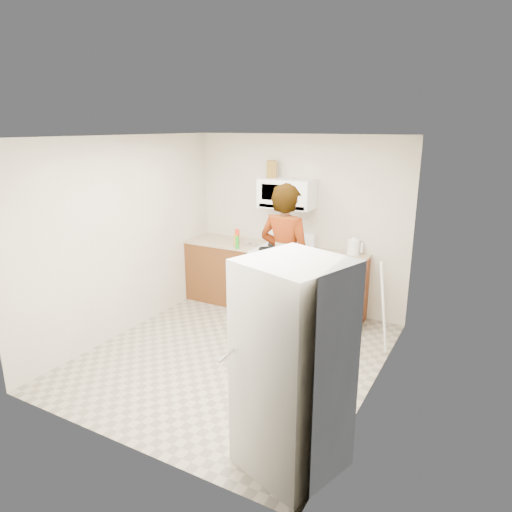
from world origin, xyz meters
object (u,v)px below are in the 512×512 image
Objects in this scene: microwave at (287,193)px; person at (285,261)px; gas_range at (282,279)px; kettle at (354,247)px; saucepan at (278,240)px; fridge at (293,368)px.

person reaches higher than microwave.
kettle is at bearing 12.61° from gas_range.
gas_range is 0.57m from saucepan.
person is 1.15× the size of fridge.
fridge is 3.05m from kettle.
fridge is at bearing 122.43° from person.
microwave is (0.00, 0.13, 1.21)m from gas_range.
person is at bearing -58.94° from saucepan.
gas_range is at bearing -90.00° from microwave.
saucepan is at bearing -53.20° from person.
microwave is 0.71m from saucepan.
gas_range is 0.66× the size of fridge.
microwave is at bearing -17.78° from saucepan.
microwave is 1.13m from person.
kettle reaches higher than gas_range.
person is at bearing 134.97° from fridge.
saucepan is at bearing 175.02° from kettle.
saucepan is at bearing 162.22° from microwave.
gas_range reaches higher than saucepan.
saucepan is (-1.58, 2.97, 0.16)m from fridge.
fridge reaches higher than kettle.
person reaches higher than fridge.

